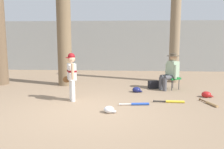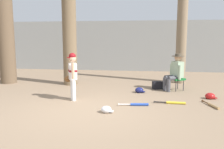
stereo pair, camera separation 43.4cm
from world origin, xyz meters
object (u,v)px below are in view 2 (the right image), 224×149
at_px(bat_yellow_trainer, 173,103).
at_px(batting_helmet_red, 210,96).
at_px(bat_wood_tan, 212,105).
at_px(bat_blue_youth, 137,104).
at_px(folding_stool, 177,79).
at_px(tree_near_player, 69,11).
at_px(tree_behind_spectator, 182,27).
at_px(young_ballplayer, 72,73).
at_px(handbag_beside_stool, 157,85).
at_px(batting_helmet_navy, 139,90).
at_px(seated_spectator, 175,71).
at_px(tree_far_left, 5,26).
at_px(batting_helmet_white, 106,110).

height_order(bat_yellow_trainer, batting_helmet_red, batting_helmet_red).
distance_m(bat_wood_tan, bat_blue_youth, 1.87).
relative_size(folding_stool, batting_helmet_red, 1.71).
relative_size(bat_yellow_trainer, bat_blue_youth, 1.07).
relative_size(bat_blue_youth, batting_helmet_red, 2.39).
relative_size(folding_stool, bat_blue_youth, 0.71).
relative_size(tree_near_player, bat_wood_tan, 8.45).
relative_size(tree_behind_spectator, young_ballplayer, 3.63).
height_order(bat_wood_tan, bat_blue_youth, same).
height_order(handbag_beside_stool, bat_wood_tan, handbag_beside_stool).
bearing_deg(batting_helmet_navy, handbag_beside_stool, 47.02).
relative_size(tree_behind_spectator, handbag_beside_stool, 13.94).
height_order(seated_spectator, batting_helmet_navy, seated_spectator).
distance_m(bat_yellow_trainer, batting_helmet_red, 1.29).
height_order(handbag_beside_stool, bat_yellow_trainer, handbag_beside_stool).
height_order(tree_behind_spectator, seated_spectator, tree_behind_spectator).
bearing_deg(tree_near_player, tree_far_left, -179.44).
bearing_deg(bat_wood_tan, batting_helmet_red, 79.31).
height_order(tree_behind_spectator, batting_helmet_red, tree_behind_spectator).
xyz_separation_m(young_ballplayer, bat_wood_tan, (3.66, -0.17, -0.71)).
bearing_deg(bat_blue_youth, handbag_beside_stool, 74.13).
bearing_deg(batting_helmet_red, tree_far_left, 167.82).
bearing_deg(batting_helmet_red, seated_spectator, 131.44).
distance_m(folding_stool, bat_wood_tan, 1.99).
relative_size(tree_behind_spectator, bat_blue_youth, 6.20).
xyz_separation_m(handbag_beside_stool, batting_helmet_navy, (-0.59, -0.63, -0.05)).
bearing_deg(young_ballplayer, batting_helmet_navy, 32.43).
bearing_deg(bat_wood_tan, batting_helmet_white, -161.71).
bearing_deg(batting_helmet_white, tree_behind_spectator, 61.93).
distance_m(tree_far_left, batting_helmet_navy, 5.54).
distance_m(tree_near_player, bat_wood_tan, 5.65).
relative_size(handbag_beside_stool, batting_helmet_white, 1.19).
bearing_deg(handbag_beside_stool, folding_stool, -9.41).
xyz_separation_m(batting_helmet_white, batting_helmet_navy, (0.70, 2.16, 0.01)).
xyz_separation_m(tree_far_left, batting_helmet_red, (7.03, -1.52, -2.08)).
xyz_separation_m(tree_near_player, tree_far_left, (-2.46, -0.02, -0.50)).
height_order(tree_behind_spectator, batting_helmet_navy, tree_behind_spectator).
bearing_deg(folding_stool, tree_behind_spectator, 78.66).
relative_size(young_ballplayer, bat_blue_youth, 1.71).
xyz_separation_m(tree_far_left, batting_helmet_navy, (5.03, -1.01, -2.08)).
xyz_separation_m(seated_spectator, batting_helmet_red, (0.88, -0.99, -0.56)).
bearing_deg(bat_wood_tan, bat_blue_youth, -174.52).
xyz_separation_m(tree_far_left, batting_helmet_white, (4.34, -3.17, -2.09)).
height_order(tree_near_player, folding_stool, tree_near_player).
xyz_separation_m(young_ballplayer, bat_yellow_trainer, (2.72, -0.05, -0.71)).
relative_size(young_ballplayer, batting_helmet_navy, 4.16).
distance_m(young_ballplayer, batting_helmet_navy, 2.24).
xyz_separation_m(folding_stool, seated_spectator, (-0.09, -0.05, 0.28)).
bearing_deg(bat_yellow_trainer, batting_helmet_navy, 127.41).
distance_m(handbag_beside_stool, tree_far_left, 5.99).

